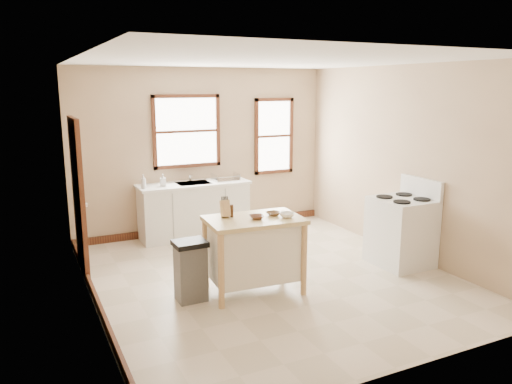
% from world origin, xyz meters
% --- Properties ---
extents(floor, '(5.00, 5.00, 0.00)m').
position_xyz_m(floor, '(0.00, 0.00, 0.00)').
color(floor, beige).
rests_on(floor, ground).
extents(ceiling, '(5.00, 5.00, 0.00)m').
position_xyz_m(ceiling, '(0.00, 0.00, 2.80)').
color(ceiling, white).
rests_on(ceiling, ground).
extents(wall_back, '(4.50, 0.04, 2.80)m').
position_xyz_m(wall_back, '(0.00, 2.50, 1.40)').
color(wall_back, tan).
rests_on(wall_back, ground).
extents(wall_left, '(0.04, 5.00, 2.80)m').
position_xyz_m(wall_left, '(-2.25, 0.00, 1.40)').
color(wall_left, tan).
rests_on(wall_left, ground).
extents(wall_right, '(0.04, 5.00, 2.80)m').
position_xyz_m(wall_right, '(2.25, 0.00, 1.40)').
color(wall_right, tan).
rests_on(wall_right, ground).
extents(window_main, '(1.17, 0.06, 1.22)m').
position_xyz_m(window_main, '(-0.30, 2.48, 1.75)').
color(window_main, '#3C1810').
rests_on(window_main, wall_back).
extents(window_side, '(0.77, 0.06, 1.37)m').
position_xyz_m(window_side, '(1.35, 2.48, 1.60)').
color(window_side, '#3C1810').
rests_on(window_side, wall_back).
extents(door_left, '(0.06, 0.90, 2.10)m').
position_xyz_m(door_left, '(-2.21, 1.30, 1.05)').
color(door_left, '#3C1810').
rests_on(door_left, ground).
extents(baseboard_back, '(4.50, 0.04, 0.12)m').
position_xyz_m(baseboard_back, '(0.00, 2.47, 0.06)').
color(baseboard_back, '#3C1810').
rests_on(baseboard_back, ground).
extents(baseboard_left, '(0.04, 5.00, 0.12)m').
position_xyz_m(baseboard_left, '(-2.22, 0.00, 0.06)').
color(baseboard_left, '#3C1810').
rests_on(baseboard_left, ground).
extents(sink_counter, '(1.86, 0.62, 0.92)m').
position_xyz_m(sink_counter, '(-0.30, 2.20, 0.46)').
color(sink_counter, silver).
rests_on(sink_counter, ground).
extents(faucet, '(0.03, 0.03, 0.22)m').
position_xyz_m(faucet, '(-0.30, 2.38, 1.03)').
color(faucet, silver).
rests_on(faucet, sink_counter).
extents(soap_bottle_a, '(0.08, 0.08, 0.22)m').
position_xyz_m(soap_bottle_a, '(-1.15, 2.11, 1.03)').
color(soap_bottle_a, '#B2B2B2').
rests_on(soap_bottle_a, sink_counter).
extents(soap_bottle_b, '(0.11, 0.11, 0.20)m').
position_xyz_m(soap_bottle_b, '(-0.82, 2.16, 1.02)').
color(soap_bottle_b, '#B2B2B2').
rests_on(soap_bottle_b, sink_counter).
extents(dish_rack, '(0.52, 0.45, 0.11)m').
position_xyz_m(dish_rack, '(0.26, 2.16, 0.97)').
color(dish_rack, silver).
rests_on(dish_rack, sink_counter).
extents(kitchen_island, '(1.20, 0.81, 0.94)m').
position_xyz_m(kitchen_island, '(-0.40, -0.33, 0.47)').
color(kitchen_island, tan).
rests_on(kitchen_island, ground).
extents(knife_block, '(0.11, 0.11, 0.20)m').
position_xyz_m(knife_block, '(-0.70, -0.15, 1.04)').
color(knife_block, tan).
rests_on(knife_block, kitchen_island).
extents(pepper_grinder, '(0.05, 0.05, 0.15)m').
position_xyz_m(pepper_grinder, '(-0.62, -0.17, 1.01)').
color(pepper_grinder, '#3E2310').
rests_on(pepper_grinder, kitchen_island).
extents(bowl_a, '(0.20, 0.20, 0.04)m').
position_xyz_m(bowl_a, '(-0.39, -0.38, 0.96)').
color(bowl_a, brown).
rests_on(bowl_a, kitchen_island).
extents(bowl_b, '(0.18, 0.18, 0.04)m').
position_xyz_m(bowl_b, '(-0.13, -0.32, 0.96)').
color(bowl_b, brown).
rests_on(bowl_b, kitchen_island).
extents(bowl_c, '(0.23, 0.23, 0.06)m').
position_xyz_m(bowl_c, '(-0.03, -0.48, 0.97)').
color(bowl_c, white).
rests_on(bowl_c, kitchen_island).
extents(trash_bin, '(0.38, 0.32, 0.73)m').
position_xyz_m(trash_bin, '(-1.18, -0.24, 0.37)').
color(trash_bin, '#595957').
rests_on(trash_bin, ground).
extents(gas_stove, '(0.77, 0.78, 1.23)m').
position_xyz_m(gas_stove, '(1.89, -0.36, 0.61)').
color(gas_stove, white).
rests_on(gas_stove, ground).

